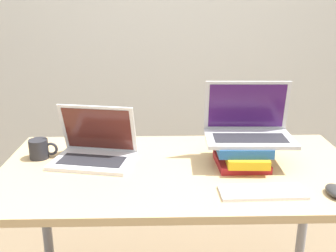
% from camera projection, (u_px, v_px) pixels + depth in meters
% --- Properties ---
extents(wall_back, '(8.00, 0.05, 2.70)m').
position_uv_depth(wall_back, '(170.00, 12.00, 2.74)').
color(wall_back, silver).
rests_on(wall_back, ground_plane).
extents(desk, '(1.49, 0.79, 0.76)m').
position_uv_depth(desk, '(180.00, 185.00, 1.65)').
color(desk, tan).
rests_on(desk, ground_plane).
extents(laptop_left, '(0.37, 0.29, 0.24)m').
position_uv_depth(laptop_left, '(95.00, 150.00, 1.68)').
color(laptop_left, silver).
rests_on(laptop_left, desk).
extents(book_stack, '(0.22, 0.28, 0.10)m').
position_uv_depth(book_stack, '(242.00, 152.00, 1.64)').
color(book_stack, maroon).
rests_on(book_stack, desk).
extents(laptop_on_books, '(0.37, 0.23, 0.24)m').
position_uv_depth(laptop_on_books, '(248.00, 127.00, 1.64)').
color(laptop_on_books, '#B2B2B7').
rests_on(laptop_on_books, book_stack).
extents(wireless_keyboard, '(0.31, 0.12, 0.01)m').
position_uv_depth(wireless_keyboard, '(262.00, 192.00, 1.40)').
color(wireless_keyboard, silver).
rests_on(wireless_keyboard, desk).
extents(mouse, '(0.06, 0.11, 0.03)m').
position_uv_depth(mouse, '(336.00, 191.00, 1.39)').
color(mouse, '#2D2D2D').
rests_on(mouse, desk).
extents(mug, '(0.12, 0.08, 0.08)m').
position_uv_depth(mug, '(40.00, 149.00, 1.71)').
color(mug, '#232328').
rests_on(mug, desk).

